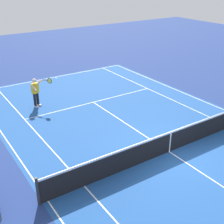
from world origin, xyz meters
TOP-DOWN VIEW (x-y plane):
  - ground_plane at (0.00, 0.00)m, footprint 60.00×60.00m
  - court_slab at (0.00, 0.00)m, footprint 24.20×11.40m
  - court_line_markings at (0.00, 0.00)m, footprint 23.85×11.05m
  - tennis_net at (0.00, 0.00)m, footprint 0.10×11.70m
  - tennis_player_near at (7.64, 2.93)m, footprint 0.84×1.01m

SIDE VIEW (x-z plane):
  - ground_plane at x=0.00m, z-range 0.00..0.00m
  - court_slab at x=0.00m, z-range 0.00..0.00m
  - court_line_markings at x=0.00m, z-range 0.00..0.01m
  - tennis_net at x=0.00m, z-range -0.05..1.03m
  - tennis_player_near at x=7.64m, z-range 0.08..1.78m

